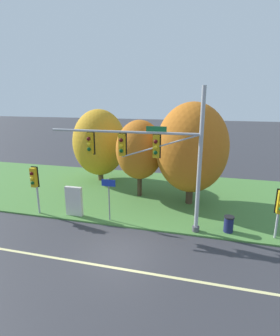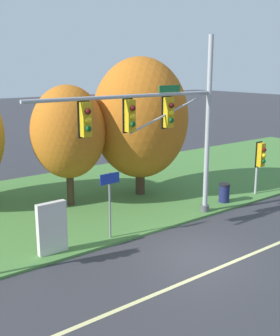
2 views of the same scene
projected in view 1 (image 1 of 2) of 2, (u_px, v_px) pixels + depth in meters
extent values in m
plane|color=#333338|center=(120.00, 253.00, 12.90)|extent=(160.00, 160.00, 0.00)
cube|color=beige|center=(112.00, 267.00, 11.78)|extent=(36.00, 0.16, 0.01)
cube|color=#477A38|center=(154.00, 194.00, 20.60)|extent=(48.00, 11.50, 0.10)
cylinder|color=#9EA0A5|center=(200.00, 164.00, 13.75)|extent=(0.22, 0.22, 7.87)
cylinder|color=#4C4C51|center=(196.00, 229.00, 14.74)|extent=(0.40, 0.40, 0.30)
cylinder|color=#9EA0A5|center=(122.00, 132.00, 14.38)|extent=(8.54, 0.14, 0.14)
cylinder|color=#9EA0A5|center=(160.00, 146.00, 14.05)|extent=(4.30, 0.08, 1.48)
cube|color=gold|center=(156.00, 147.00, 14.11)|extent=(0.34, 0.28, 1.22)
cube|color=black|center=(157.00, 146.00, 14.26)|extent=(0.46, 0.04, 1.34)
sphere|color=#4C0C0C|center=(156.00, 142.00, 13.86)|extent=(0.22, 0.22, 0.22)
sphere|color=yellow|center=(156.00, 147.00, 13.94)|extent=(0.22, 0.22, 0.22)
sphere|color=#0C4219|center=(155.00, 153.00, 14.02)|extent=(0.22, 0.22, 0.22)
cube|color=gold|center=(122.00, 145.00, 14.57)|extent=(0.34, 0.28, 1.22)
cube|color=black|center=(123.00, 144.00, 14.72)|extent=(0.46, 0.04, 1.34)
sphere|color=#4C0C0C|center=(121.00, 140.00, 14.33)|extent=(0.22, 0.22, 0.22)
sphere|color=yellow|center=(121.00, 146.00, 14.41)|extent=(0.22, 0.22, 0.22)
sphere|color=#0C4219|center=(121.00, 151.00, 14.48)|extent=(0.22, 0.22, 0.22)
cube|color=gold|center=(90.00, 143.00, 15.04)|extent=(0.34, 0.28, 1.22)
cube|color=black|center=(91.00, 143.00, 15.19)|extent=(0.46, 0.04, 1.34)
sphere|color=#4C0C0C|center=(88.00, 139.00, 14.80)|extent=(0.22, 0.22, 0.22)
sphere|color=yellow|center=(89.00, 144.00, 14.87)|extent=(0.22, 0.22, 0.22)
sphere|color=#0C4219|center=(89.00, 149.00, 14.95)|extent=(0.22, 0.22, 0.22)
cube|color=#196B33|center=(156.00, 129.00, 13.81)|extent=(1.10, 0.04, 0.28)
cylinder|color=#9EA0A5|center=(37.00, 191.00, 16.71)|extent=(0.12, 0.12, 3.04)
cube|color=gold|center=(34.00, 177.00, 16.27)|extent=(0.34, 0.28, 1.22)
cube|color=black|center=(35.00, 177.00, 16.42)|extent=(0.46, 0.04, 1.34)
sphere|color=#4C0C0C|center=(31.00, 174.00, 16.02)|extent=(0.22, 0.22, 0.22)
sphere|color=yellow|center=(32.00, 178.00, 16.10)|extent=(0.22, 0.22, 0.22)
sphere|color=#0C4219|center=(32.00, 183.00, 16.18)|extent=(0.22, 0.22, 0.22)
cylinder|color=#9EA0A5|center=(278.00, 215.00, 13.73)|extent=(0.12, 0.12, 2.69)
cube|color=black|center=(280.00, 201.00, 13.49)|extent=(0.46, 0.04, 1.34)
cylinder|color=slate|center=(109.00, 200.00, 15.78)|extent=(0.08, 0.08, 2.66)
cube|color=#193399|center=(108.00, 183.00, 15.47)|extent=(0.86, 0.03, 0.41)
cylinder|color=brown|center=(100.00, 168.00, 23.72)|extent=(0.46, 0.46, 2.16)
ellipsoid|color=#C68C1E|center=(99.00, 143.00, 23.10)|extent=(4.65, 4.65, 5.81)
cylinder|color=#423021|center=(140.00, 179.00, 19.86)|extent=(0.35, 0.35, 2.61)
ellipsoid|color=#B76019|center=(140.00, 150.00, 19.27)|extent=(3.50, 3.50, 4.37)
cylinder|color=#423021|center=(190.00, 185.00, 18.38)|extent=(0.49, 0.49, 2.65)
ellipsoid|color=#B76019|center=(192.00, 148.00, 17.68)|extent=(4.89, 4.89, 6.11)
cube|color=beige|center=(74.00, 201.00, 16.56)|extent=(1.10, 0.24, 1.90)
cube|color=#4C4C51|center=(69.00, 214.00, 16.89)|extent=(0.10, 0.20, 0.10)
cube|color=#4C4C51|center=(81.00, 215.00, 16.69)|extent=(0.10, 0.20, 0.10)
cylinder|color=#191E4C|center=(229.00, 225.00, 14.61)|extent=(0.52, 0.52, 0.85)
cylinder|color=black|center=(229.00, 217.00, 14.49)|extent=(0.56, 0.56, 0.08)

